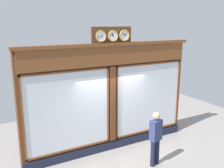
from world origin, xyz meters
TOP-DOWN VIEW (x-y plane):
  - shop_facade at (-0.00, -0.13)m, footprint 6.03×0.42m
  - pedestrian at (-0.64, 1.51)m, footprint 0.40×0.29m

SIDE VIEW (x-z plane):
  - pedestrian at x=-0.64m, z-range 0.09..1.78m
  - shop_facade at x=0.00m, z-range -0.23..3.87m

